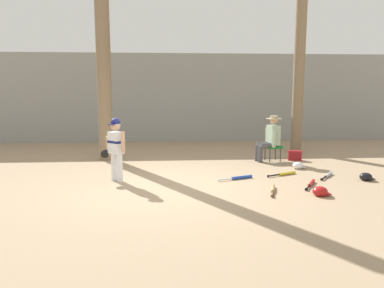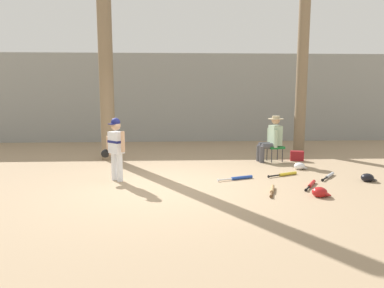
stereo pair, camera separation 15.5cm
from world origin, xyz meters
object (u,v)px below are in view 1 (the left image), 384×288
object	(u,v)px
seated_spectator	(270,137)
bat_wood_tan	(273,189)
batting_helmet_black	(366,177)
young_ballplayer	(115,145)
tree_behind_spectator	(299,71)
bat_yellow_trainer	(285,174)
batting_helmet_red	(320,191)
batting_helmet_white	(298,166)
tree_near_player	(104,65)
bat_red_barrel	(311,184)
bat_blue_youth	(239,178)
folding_stool	(273,147)
bat_aluminum_silver	(328,175)
handbag_beside_stool	(295,155)

from	to	relation	value
seated_spectator	bat_wood_tan	size ratio (longest dim) A/B	1.70
batting_helmet_black	young_ballplayer	bearing A→B (deg)	176.49
tree_behind_spectator	bat_yellow_trainer	world-z (taller)	tree_behind_spectator
bat_wood_tan	batting_helmet_red	bearing A→B (deg)	-25.27
tree_behind_spectator	batting_helmet_white	world-z (taller)	tree_behind_spectator
tree_near_player	bat_red_barrel	distance (m)	5.93
seated_spectator	bat_red_barrel	bearing A→B (deg)	-87.04
batting_helmet_white	tree_behind_spectator	bearing A→B (deg)	71.38
young_ballplayer	bat_blue_youth	size ratio (longest dim) A/B	1.65
seated_spectator	bat_red_barrel	distance (m)	2.57
folding_stool	bat_red_barrel	world-z (taller)	folding_stool
young_ballplayer	bat_aluminum_silver	size ratio (longest dim) A/B	2.09
young_ballplayer	batting_helmet_red	xyz separation A→B (m)	(3.76, -1.33, -0.67)
tree_near_player	bat_yellow_trainer	world-z (taller)	tree_near_player
seated_spectator	batting_helmet_red	world-z (taller)	seated_spectator
young_ballplayer	bat_wood_tan	bearing A→B (deg)	-17.92
batting_helmet_black	folding_stool	bearing A→B (deg)	121.18
bat_aluminum_silver	bat_wood_tan	bearing A→B (deg)	-145.87
young_ballplayer	folding_stool	xyz separation A→B (m)	(3.85, 1.88, -0.38)
tree_behind_spectator	bat_red_barrel	world-z (taller)	tree_behind_spectator
bat_red_barrel	tree_near_player	bearing A→B (deg)	145.97
bat_aluminum_silver	bat_wood_tan	xyz separation A→B (m)	(-1.52, -1.03, 0.00)
batting_helmet_black	batting_helmet_red	bearing A→B (deg)	-144.47
tree_near_player	seated_spectator	distance (m)	4.75
young_ballplayer	seated_spectator	bearing A→B (deg)	26.43
young_ballplayer	bat_red_barrel	xyz separation A→B (m)	(3.88, -0.63, -0.71)
bat_blue_youth	bat_wood_tan	bearing A→B (deg)	-64.60
bat_yellow_trainer	batting_helmet_black	bearing A→B (deg)	-20.60
tree_behind_spectator	bat_blue_youth	bearing A→B (deg)	-125.99
seated_spectator	batting_helmet_white	bearing A→B (deg)	-66.80
bat_blue_youth	young_ballplayer	bearing A→B (deg)	179.25
handbag_beside_stool	bat_wood_tan	distance (m)	3.25
seated_spectator	bat_red_barrel	xyz separation A→B (m)	(0.13, -2.49, -0.61)
batting_helmet_red	batting_helmet_black	world-z (taller)	batting_helmet_red
handbag_beside_stool	batting_helmet_white	size ratio (longest dim) A/B	1.13
tree_near_player	batting_helmet_red	world-z (taller)	tree_near_player
bat_red_barrel	bat_blue_youth	bearing A→B (deg)	155.71
seated_spectator	bat_aluminum_silver	bearing A→B (deg)	-66.54
bat_blue_youth	bat_red_barrel	size ratio (longest dim) A/B	1.17
tree_near_player	tree_behind_spectator	bearing A→B (deg)	9.36
tree_near_player	batting_helmet_white	distance (m)	5.55
young_ballplayer	batting_helmet_black	xyz separation A→B (m)	(5.18, -0.32, -0.67)
tree_near_player	handbag_beside_stool	size ratio (longest dim) A/B	16.52
bat_yellow_trainer	batting_helmet_red	bearing A→B (deg)	-85.87
bat_aluminum_silver	folding_stool	bearing A→B (deg)	110.66
tree_near_player	batting_helmet_red	size ratio (longest dim) A/B	17.62
bat_yellow_trainer	bat_red_barrel	world-z (taller)	same
tree_near_player	young_ballplayer	world-z (taller)	tree_near_player
young_ballplayer	handbag_beside_stool	bearing A→B (deg)	23.33
folding_stool	bat_wood_tan	xyz separation A→B (m)	(-0.84, -2.85, -0.33)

